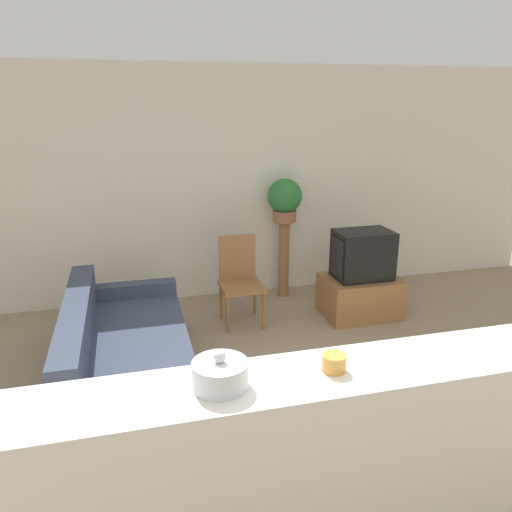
{
  "coord_description": "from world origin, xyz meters",
  "views": [
    {
      "loc": [
        -0.81,
        -2.31,
        2.3
      ],
      "look_at": [
        0.36,
        2.17,
        0.85
      ],
      "focal_mm": 35.0,
      "sensor_mm": 36.0,
      "label": 1
    }
  ],
  "objects_px": {
    "television": "(362,255)",
    "decorative_bowl": "(220,374)",
    "potted_plant": "(285,199)",
    "couch": "(124,356)",
    "wooden_chair": "(240,277)"
  },
  "relations": [
    {
      "from": "television",
      "to": "decorative_bowl",
      "type": "bearing_deg",
      "value": -126.88
    },
    {
      "from": "couch",
      "to": "wooden_chair",
      "type": "bearing_deg",
      "value": 39.21
    },
    {
      "from": "wooden_chair",
      "to": "decorative_bowl",
      "type": "distance_m",
      "value": 3.12
    },
    {
      "from": "potted_plant",
      "to": "decorative_bowl",
      "type": "relative_size",
      "value": 2.01
    },
    {
      "from": "television",
      "to": "potted_plant",
      "type": "relative_size",
      "value": 1.22
    },
    {
      "from": "wooden_chair",
      "to": "potted_plant",
      "type": "height_order",
      "value": "potted_plant"
    },
    {
      "from": "couch",
      "to": "wooden_chair",
      "type": "relative_size",
      "value": 2.2
    },
    {
      "from": "couch",
      "to": "decorative_bowl",
      "type": "xyz_separation_m",
      "value": [
        0.46,
        -1.96,
        0.89
      ]
    },
    {
      "from": "couch",
      "to": "potted_plant",
      "type": "relative_size",
      "value": 4.05
    },
    {
      "from": "wooden_chair",
      "to": "television",
      "type": "bearing_deg",
      "value": -7.97
    },
    {
      "from": "television",
      "to": "wooden_chair",
      "type": "height_order",
      "value": "television"
    },
    {
      "from": "television",
      "to": "couch",
      "type": "bearing_deg",
      "value": -162.28
    },
    {
      "from": "decorative_bowl",
      "to": "wooden_chair",
      "type": "bearing_deg",
      "value": 75.56
    },
    {
      "from": "television",
      "to": "decorative_bowl",
      "type": "distance_m",
      "value": 3.5
    },
    {
      "from": "decorative_bowl",
      "to": "couch",
      "type": "bearing_deg",
      "value": 103.22
    }
  ]
}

